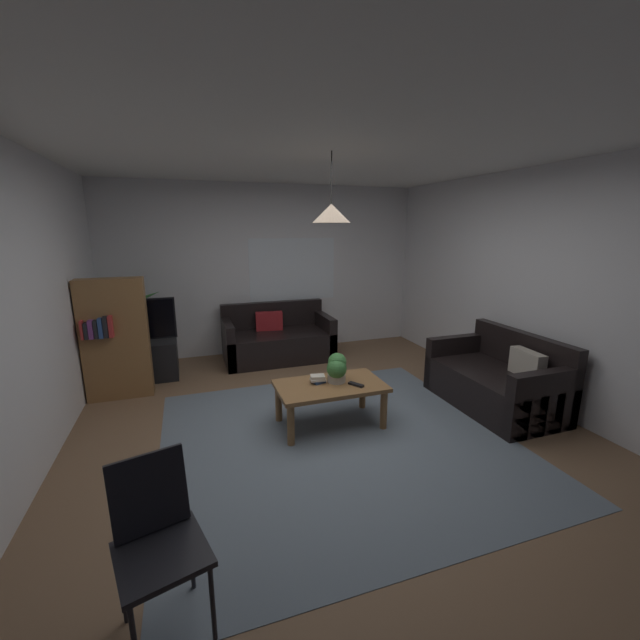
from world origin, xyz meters
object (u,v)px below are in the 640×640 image
at_px(book_on_table_1, 318,380).
at_px(pendant_lamp, 331,213).
at_px(book_on_table_0, 319,382).
at_px(book_on_table_2, 318,377).
at_px(potted_plant_on_table, 337,368).
at_px(tv, 136,321).
at_px(bookshelf_corner, 115,339).
at_px(couch_under_window, 278,341).
at_px(remote_on_table_0, 356,385).
at_px(potted_palm_corner, 129,331).
at_px(couch_right_side, 496,382).
at_px(coffee_table, 330,391).
at_px(tv_stand, 141,362).
at_px(folding_chair, 157,535).

xyz_separation_m(book_on_table_1, pendant_lamp, (0.11, -0.06, 1.60)).
relative_size(book_on_table_0, pendant_lamp, 0.19).
relative_size(book_on_table_2, potted_plant_on_table, 0.47).
relative_size(book_on_table_1, tv, 0.16).
xyz_separation_m(book_on_table_2, bookshelf_corner, (-1.99, 1.36, 0.21)).
xyz_separation_m(couch_under_window, tv, (-1.87, -0.29, 0.52)).
xyz_separation_m(book_on_table_0, remote_on_table_0, (0.32, -0.18, -0.00)).
distance_m(book_on_table_2, bookshelf_corner, 2.42).
distance_m(potted_palm_corner, pendant_lamp, 3.58).
xyz_separation_m(remote_on_table_0, potted_palm_corner, (-2.31, 2.59, 0.09)).
distance_m(couch_right_side, coffee_table, 1.91).
xyz_separation_m(couch_under_window, couch_right_side, (1.93, -2.38, 0.00)).
relative_size(tv, pendant_lamp, 1.55).
height_order(tv_stand, tv, tv).
distance_m(tv_stand, potted_palm_corner, 0.64).
bearing_deg(couch_right_side, book_on_table_1, -96.98).
height_order(couch_right_side, potted_palm_corner, potted_palm_corner).
distance_m(book_on_table_1, potted_palm_corner, 3.12).
xyz_separation_m(book_on_table_2, potted_palm_corner, (-1.98, 2.40, 0.04)).
height_order(coffee_table, potted_plant_on_table, potted_plant_on_table).
bearing_deg(coffee_table, tv, 135.13).
relative_size(couch_under_window, folding_chair, 1.82).
bearing_deg(couch_right_side, potted_palm_corner, -123.72).
xyz_separation_m(couch_under_window, book_on_table_0, (-0.06, -2.13, 0.18)).
bearing_deg(pendant_lamp, book_on_table_0, 147.07).
height_order(book_on_table_0, remote_on_table_0, book_on_table_0).
distance_m(couch_right_side, tv, 4.37).
height_order(book_on_table_1, book_on_table_2, book_on_table_2).
bearing_deg(book_on_table_1, remote_on_table_0, -27.89).
xyz_separation_m(coffee_table, book_on_table_0, (-0.10, 0.06, 0.08)).
height_order(couch_right_side, potted_plant_on_table, couch_right_side).
xyz_separation_m(bookshelf_corner, pendant_lamp, (2.09, -1.43, 1.36)).
xyz_separation_m(tv, folding_chair, (0.41, -3.55, -0.29)).
xyz_separation_m(couch_right_side, book_on_table_1, (-2.00, 0.25, 0.20)).
bearing_deg(bookshelf_corner, book_on_table_0, -34.38).
bearing_deg(couch_under_window, tv_stand, -171.77).
bearing_deg(pendant_lamp, folding_chair, -132.28).
distance_m(coffee_table, potted_plant_on_table, 0.24).
bearing_deg(couch_right_side, pendant_lamp, -95.64).
relative_size(coffee_table, pendant_lamp, 1.75).
distance_m(coffee_table, folding_chair, 2.23).
relative_size(couch_right_side, book_on_table_1, 9.33).
relative_size(potted_plant_on_table, bookshelf_corner, 0.21).
relative_size(book_on_table_0, tv, 0.12).
xyz_separation_m(book_on_table_0, potted_palm_corner, (-1.99, 2.41, 0.09)).
relative_size(coffee_table, tv, 1.13).
xyz_separation_m(tv_stand, folding_chair, (0.41, -3.57, 0.26)).
xyz_separation_m(coffee_table, book_on_table_2, (-0.11, 0.07, 0.13)).
bearing_deg(potted_palm_corner, remote_on_table_0, -48.24).
bearing_deg(book_on_table_0, bookshelf_corner, 145.62).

